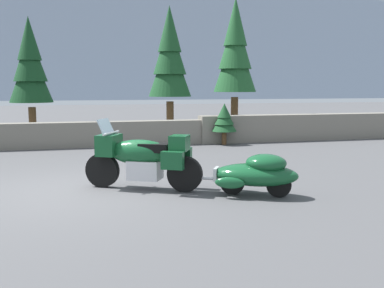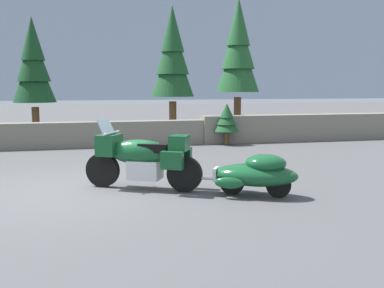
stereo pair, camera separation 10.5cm
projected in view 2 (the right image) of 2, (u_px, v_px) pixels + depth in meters
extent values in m
plane|color=#4C4C4F|center=(80.00, 190.00, 8.28)|extent=(80.00, 80.00, 0.00)
cube|color=slate|center=(82.00, 135.00, 14.14)|extent=(8.00, 0.53, 0.81)
cube|color=slate|center=(309.00, 127.00, 15.94)|extent=(8.00, 0.60, 0.94)
cube|color=#99A8BF|center=(84.00, 60.00, 99.90)|extent=(240.00, 80.00, 16.00)
cylinder|color=black|center=(103.00, 170.00, 8.53)|extent=(0.65, 0.43, 0.66)
cylinder|color=black|center=(185.00, 174.00, 8.13)|extent=(0.65, 0.43, 0.66)
cube|color=silver|center=(145.00, 170.00, 8.31)|extent=(0.74, 0.67, 0.36)
ellipsoid|color=#144C28|center=(140.00, 152.00, 8.29)|extent=(1.27, 0.95, 0.48)
cube|color=#144C28|center=(109.00, 145.00, 8.43)|extent=(0.56, 0.63, 0.40)
cube|color=#9EB7C6|center=(106.00, 128.00, 8.40)|extent=(0.37, 0.48, 0.34)
cube|color=black|center=(155.00, 147.00, 8.20)|extent=(0.66, 0.58, 0.16)
cube|color=#144C28|center=(179.00, 143.00, 8.07)|extent=(0.47, 0.50, 0.28)
cube|color=#144C28|center=(172.00, 160.00, 7.83)|extent=(0.43, 0.33, 0.32)
cube|color=#144C28|center=(181.00, 155.00, 8.41)|extent=(0.43, 0.33, 0.32)
cylinder|color=silver|center=(111.00, 133.00, 8.39)|extent=(0.36, 0.64, 0.04)
cylinder|color=silver|center=(105.00, 157.00, 8.48)|extent=(0.26, 0.18, 0.54)
cylinder|color=black|center=(232.00, 183.00, 7.92)|extent=(0.44, 0.29, 0.44)
cylinder|color=black|center=(279.00, 185.00, 7.72)|extent=(0.44, 0.29, 0.44)
ellipsoid|color=#144C28|center=(255.00, 175.00, 7.80)|extent=(1.64, 1.30, 0.40)
ellipsoid|color=#144C28|center=(266.00, 163.00, 7.73)|extent=(0.90, 0.83, 0.32)
cube|color=silver|center=(216.00, 174.00, 7.98)|extent=(0.20, 0.31, 0.24)
ellipsoid|color=#144C28|center=(229.00, 183.00, 7.61)|extent=(0.53, 0.37, 0.20)
ellipsoid|color=#144C28|center=(235.00, 176.00, 8.22)|extent=(0.53, 0.37, 0.20)
cylinder|color=silver|center=(195.00, 178.00, 8.08)|extent=(0.64, 0.37, 0.05)
cylinder|color=brown|center=(237.00, 117.00, 17.23)|extent=(0.28, 0.28, 1.53)
cone|color=#1E5128|center=(238.00, 60.00, 16.94)|extent=(1.66, 1.66, 2.42)
cone|color=#1E5128|center=(238.00, 41.00, 16.85)|extent=(1.28, 1.28, 2.12)
cone|color=#1E5128|center=(239.00, 21.00, 16.75)|extent=(0.91, 0.91, 1.82)
cylinder|color=brown|center=(36.00, 125.00, 15.21)|extent=(0.25, 0.25, 1.24)
cone|color=#143D1E|center=(34.00, 74.00, 14.99)|extent=(1.45, 1.45, 1.96)
cone|color=#143D1E|center=(33.00, 56.00, 14.91)|extent=(1.12, 1.12, 1.71)
cone|color=#143D1E|center=(32.00, 38.00, 14.83)|extent=(0.79, 0.79, 1.47)
cylinder|color=brown|center=(173.00, 120.00, 16.24)|extent=(0.27, 0.27, 1.40)
cone|color=#194723|center=(173.00, 66.00, 15.99)|extent=(1.56, 1.56, 2.21)
cone|color=#194723|center=(172.00, 47.00, 15.90)|extent=(1.21, 1.21, 1.93)
cone|color=#194723|center=(172.00, 29.00, 15.81)|extent=(0.86, 0.86, 1.66)
cylinder|color=brown|center=(227.00, 139.00, 14.76)|extent=(0.16, 0.16, 0.40)
cone|color=#194723|center=(227.00, 122.00, 14.68)|extent=(0.85, 0.85, 0.63)
cone|color=#194723|center=(227.00, 116.00, 14.66)|extent=(0.66, 0.66, 0.55)
cone|color=#194723|center=(227.00, 110.00, 14.63)|extent=(0.47, 0.47, 0.47)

